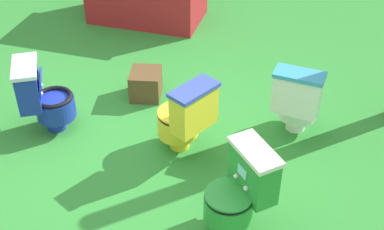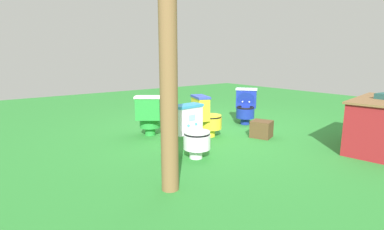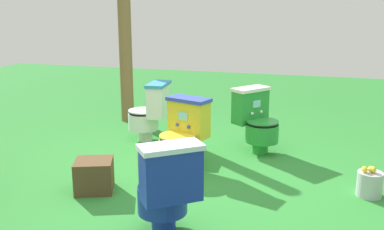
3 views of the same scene
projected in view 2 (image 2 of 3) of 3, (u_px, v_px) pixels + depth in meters
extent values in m
plane|color=#2D8433|center=(220.00, 130.00, 5.61)|extent=(14.00, 14.00, 0.00)
cylinder|color=green|center=(150.00, 131.00, 5.22)|extent=(0.25, 0.25, 0.14)
cylinder|color=green|center=(150.00, 122.00, 5.21)|extent=(0.52, 0.52, 0.20)
torus|color=black|center=(150.00, 115.00, 5.19)|extent=(0.50, 0.50, 0.04)
cylinder|color=white|center=(150.00, 118.00, 5.20)|extent=(0.34, 0.34, 0.01)
cube|color=green|center=(148.00, 109.00, 4.96)|extent=(0.44, 0.40, 0.37)
cube|color=white|center=(148.00, 97.00, 4.92)|extent=(0.47, 0.43, 0.04)
cube|color=#8CE0E5|center=(149.00, 105.00, 5.05)|extent=(0.09, 0.07, 0.08)
cylinder|color=green|center=(150.00, 114.00, 5.18)|extent=(0.50, 0.50, 0.02)
sphere|color=white|center=(145.00, 111.00, 5.07)|extent=(0.04, 0.04, 0.04)
sphere|color=white|center=(153.00, 111.00, 5.07)|extent=(0.04, 0.04, 0.04)
cylinder|color=#192D9E|center=(245.00, 121.00, 6.05)|extent=(0.25, 0.25, 0.14)
cylinder|color=#192D9E|center=(245.00, 113.00, 6.00)|extent=(0.52, 0.52, 0.20)
torus|color=black|center=(245.00, 108.00, 5.98)|extent=(0.50, 0.50, 0.04)
cylinder|color=silver|center=(245.00, 110.00, 5.99)|extent=(0.34, 0.34, 0.01)
cube|color=#192D9E|center=(246.00, 99.00, 6.14)|extent=(0.40, 0.44, 0.37)
cube|color=silver|center=(247.00, 89.00, 6.10)|extent=(0.44, 0.47, 0.04)
cube|color=#8CE0E5|center=(246.00, 97.00, 6.03)|extent=(0.07, 0.09, 0.08)
cylinder|color=#192D9E|center=(246.00, 100.00, 6.04)|extent=(0.29, 0.33, 0.35)
sphere|color=silver|center=(249.00, 102.00, 6.03)|extent=(0.04, 0.04, 0.04)
sphere|color=silver|center=(242.00, 102.00, 6.06)|extent=(0.04, 0.04, 0.04)
cylinder|color=yellow|center=(210.00, 132.00, 5.14)|extent=(0.23, 0.23, 0.14)
cylinder|color=yellow|center=(211.00, 123.00, 5.11)|extent=(0.47, 0.47, 0.20)
torus|color=black|center=(211.00, 117.00, 5.09)|extent=(0.45, 0.45, 0.04)
cylinder|color=#3347B2|center=(211.00, 120.00, 5.10)|extent=(0.30, 0.30, 0.01)
cube|color=yellow|center=(200.00, 109.00, 4.99)|extent=(0.31, 0.45, 0.37)
cube|color=#3347B2|center=(200.00, 97.00, 4.95)|extent=(0.34, 0.48, 0.04)
cube|color=#8CE0E5|center=(206.00, 105.00, 5.01)|extent=(0.04, 0.11, 0.08)
cylinder|color=yellow|center=(211.00, 115.00, 5.08)|extent=(0.46, 0.46, 0.02)
sphere|color=#3347B2|center=(205.00, 110.00, 5.10)|extent=(0.04, 0.04, 0.04)
sphere|color=#3347B2|center=(208.00, 112.00, 4.97)|extent=(0.04, 0.04, 0.04)
cylinder|color=white|center=(196.00, 153.00, 4.05)|extent=(0.19, 0.19, 0.14)
cylinder|color=white|center=(197.00, 141.00, 4.01)|extent=(0.39, 0.39, 0.20)
torus|color=black|center=(197.00, 134.00, 3.98)|extent=(0.38, 0.38, 0.04)
cylinder|color=#338CBF|center=(197.00, 137.00, 3.99)|extent=(0.26, 0.26, 0.01)
cube|color=white|center=(187.00, 120.00, 4.10)|extent=(0.42, 0.22, 0.37)
cube|color=#338CBF|center=(187.00, 106.00, 4.06)|extent=(0.45, 0.24, 0.04)
cube|color=#8CE0E5|center=(192.00, 118.00, 4.02)|extent=(0.11, 0.02, 0.08)
cylinder|color=white|center=(197.00, 132.00, 3.98)|extent=(0.38, 0.38, 0.02)
sphere|color=#338CBF|center=(196.00, 124.00, 4.08)|extent=(0.04, 0.04, 0.04)
sphere|color=#338CBF|center=(188.00, 126.00, 3.99)|extent=(0.04, 0.04, 0.04)
cylinder|color=brown|center=(169.00, 86.00, 2.90)|extent=(0.18, 0.18, 2.18)
cube|color=brown|center=(262.00, 129.00, 5.08)|extent=(0.40, 0.42, 0.29)
cylinder|color=#B7B7BF|center=(161.00, 114.00, 6.59)|extent=(0.22, 0.22, 0.22)
ellipsoid|color=yellow|center=(161.00, 108.00, 6.56)|extent=(0.07, 0.05, 0.05)
ellipsoid|color=yellow|center=(161.00, 107.00, 6.58)|extent=(0.07, 0.05, 0.05)
ellipsoid|color=yellow|center=(163.00, 108.00, 6.53)|extent=(0.07, 0.05, 0.05)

